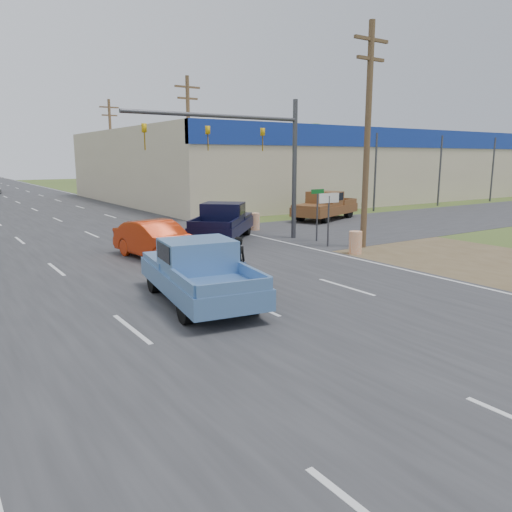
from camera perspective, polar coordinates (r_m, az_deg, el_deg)
main_road at (r=44.22m, az=-24.00°, el=4.86°), size 15.00×180.00×0.02m
cross_road at (r=23.04m, az=-14.18°, el=0.50°), size 120.00×10.00×0.02m
dirt_verge at (r=23.24m, az=19.99°, el=0.24°), size 8.00×18.00×0.01m
big_box_store at (r=58.65m, az=8.65°, el=10.25°), size 50.00×28.10×6.60m
utility_pole_1 at (r=23.67m, az=12.63°, el=13.76°), size 2.00×0.28×10.00m
utility_pole_2 at (r=38.39m, az=-7.70°, el=12.84°), size 2.00×0.28×10.00m
utility_pole_3 at (r=55.09m, az=-16.22°, el=11.97°), size 2.00×0.28×10.00m
tree_3 at (r=96.44m, az=6.70°, el=12.33°), size 8.40×8.40×10.40m
tree_5 at (r=105.31m, az=-13.29°, el=11.84°), size 7.98×7.98×9.88m
barrel_0 at (r=22.17m, az=11.30°, el=1.50°), size 0.56×0.56×1.00m
barrel_1 at (r=28.94m, az=-0.13°, el=3.95°), size 0.56×0.56×1.00m
lane_sign at (r=23.56m, az=8.32°, el=5.60°), size 1.20×0.08×2.52m
street_name_sign at (r=25.10m, az=7.02°, el=5.30°), size 0.80×0.08×2.61m
signal_mast at (r=24.38m, az=-0.61°, el=12.73°), size 9.12×0.40×7.00m
red_convertible at (r=20.99m, az=-11.23°, el=1.75°), size 2.32×4.94×1.57m
motorcycle at (r=15.92m, az=-2.03°, el=-2.07°), size 0.70×2.21×1.12m
rider at (r=15.91m, az=-2.13°, el=-0.96°), size 0.62×0.45×1.60m
blue_pickup at (r=14.56m, az=-6.71°, el=-1.64°), size 2.97×5.82×1.84m
navy_pickup at (r=25.64m, az=-3.76°, el=4.01°), size 5.50×5.64×1.89m
brown_pickup at (r=34.07m, az=7.83°, el=5.73°), size 6.17×4.17×1.91m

